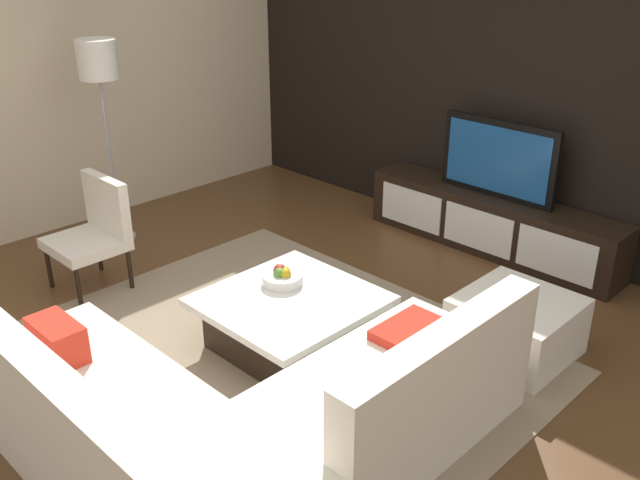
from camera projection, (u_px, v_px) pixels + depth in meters
The scene contains 12 objects.
ground_plane at pixel (290, 358), 4.61m from camera, with size 14.00×14.00×0.00m, color brown.
feature_wall_back at pixel (525, 85), 5.78m from camera, with size 6.40×0.12×2.80m, color black.
side_wall_left at pixel (58, 74), 6.21m from camera, with size 0.12×5.20×2.80m, color beige.
area_rug at pixel (280, 352), 4.67m from camera, with size 3.28×2.56×0.01m, color gray.
media_console at pixel (491, 223), 6.06m from camera, with size 2.33×0.43×0.50m.
television at pixel (498, 159), 5.82m from camera, with size 1.06×0.06×0.66m.
sectional_couch at pixel (235, 419), 3.62m from camera, with size 2.29×2.37×0.81m.
coffee_table at pixel (290, 321), 4.65m from camera, with size 1.02×1.05×0.38m.
accent_chair_near at pixel (95, 227), 5.37m from camera, with size 0.55×0.51×0.87m.
floor_lamp at pixel (99, 72), 5.76m from camera, with size 0.33×0.33×1.77m.
ottoman at pixel (516, 326), 4.60m from camera, with size 0.70×0.70×0.40m, color silver.
fruit_bowl at pixel (282, 277), 4.74m from camera, with size 0.28×0.28×0.13m.
Camera 1 is at (2.86, -2.62, 2.61)m, focal length 39.20 mm.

